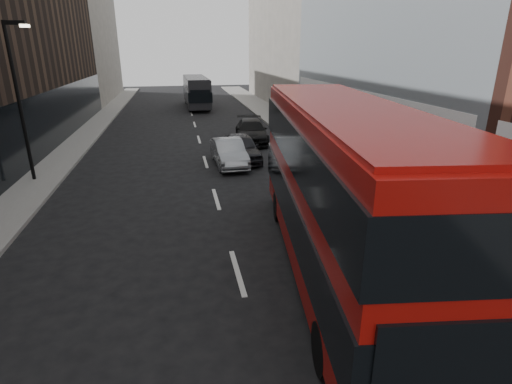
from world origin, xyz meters
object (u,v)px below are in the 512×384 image
street_lamp (19,93)px  grey_bus (196,91)px  red_bus (341,184)px  car_c (251,131)px  car_b (229,153)px  car_a (241,147)px

street_lamp → grey_bus: bearing=69.7°
street_lamp → red_bus: bearing=-43.6°
street_lamp → red_bus: size_ratio=0.58×
red_bus → car_c: red_bus is taller
street_lamp → car_b: size_ratio=1.64×
grey_bus → car_b: (0.43, -23.33, -1.00)m
car_c → grey_bus: bearing=104.9°
street_lamp → car_a: size_ratio=1.60×
grey_bus → car_b: bearing=-90.4°
red_bus → car_a: 12.60m
red_bus → car_b: red_bus is taller
red_bus → grey_bus: 34.95m
car_a → car_b: bearing=-135.3°
street_lamp → car_b: bearing=6.7°
car_b → car_a: bearing=44.0°
car_a → car_c: 4.82m
car_c → street_lamp: bearing=-144.3°
street_lamp → red_bus: 15.23m
grey_bus → car_c: bearing=-82.8°
car_a → car_b: 1.21m
red_bus → car_b: size_ratio=2.80×
car_a → red_bus: bearing=-89.0°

